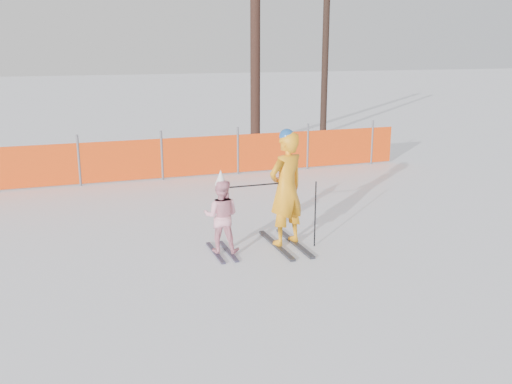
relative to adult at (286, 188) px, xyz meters
The scene contains 6 objects.
ground 1.27m from the adult, 134.66° to the right, with size 120.00×120.00×0.00m, color white.
adult is the anchor object (origin of this frame).
child 1.18m from the adult, behind, with size 0.72×1.00×1.40m.
ski_poles 0.23m from the adult, 86.50° to the right, with size 1.46×0.22×1.13m.
safety_fence 6.26m from the adult, 117.05° to the left, with size 16.63×0.06×1.25m.
tree_trunks 11.16m from the adult, 69.30° to the left, with size 3.62×1.89×5.94m.
Camera 1 is at (-2.93, -7.97, 3.32)m, focal length 40.00 mm.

